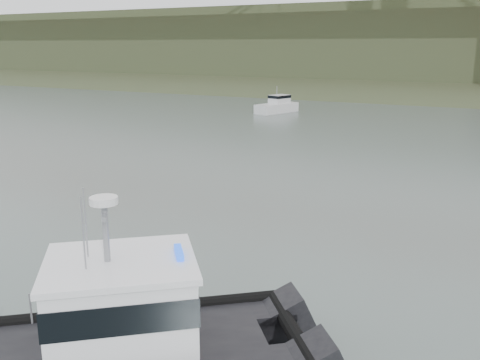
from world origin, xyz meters
name	(u,v)px	position (x,y,z in m)	size (l,w,h in m)	color
ground	(102,304)	(0.00, 0.00, 0.00)	(400.00, 400.00, 0.00)	#4B5953
headlands	(470,54)	(0.00, 125.50, 7.05)	(500.00, 105.36, 27.12)	#334226
patrol_boat	(111,337)	(3.41, -3.33, 1.35)	(11.14, 10.22, 5.40)	black
motorboat	(277,106)	(-17.16, 53.76, 0.92)	(4.06, 7.09, 3.70)	silver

